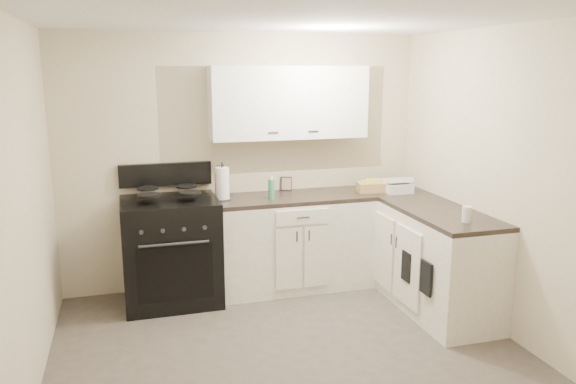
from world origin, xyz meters
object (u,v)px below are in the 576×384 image
object	(u,v)px
wicker_basket	(371,187)
knife_block	(221,186)
stove	(171,254)
paper_towel	(222,184)
countertop_grill	(397,188)

from	to	relation	value
wicker_basket	knife_block	bearing A→B (deg)	174.48
stove	paper_towel	xyz separation A→B (m)	(0.51, 0.05, 0.64)
stove	knife_block	size ratio (longest dim) A/B	4.55
wicker_basket	stove	bearing A→B (deg)	179.55
stove	paper_towel	size ratio (longest dim) A/B	3.40
paper_towel	countertop_grill	xyz separation A→B (m)	(1.75, -0.16, -0.11)
knife_block	paper_towel	xyz separation A→B (m)	(0.00, -0.08, 0.04)
knife_block	countertop_grill	world-z (taller)	knife_block
stove	wicker_basket	xyz separation A→B (m)	(2.02, -0.02, 0.53)
stove	knife_block	xyz separation A→B (m)	(0.51, 0.13, 0.60)
knife_block	countertop_grill	distance (m)	1.77
stove	countertop_grill	distance (m)	2.32
knife_block	paper_towel	world-z (taller)	paper_towel
stove	wicker_basket	bearing A→B (deg)	-0.45
countertop_grill	paper_towel	bearing A→B (deg)	176.32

